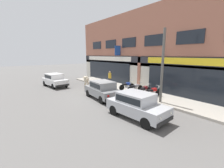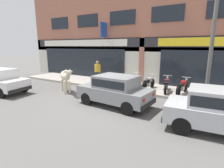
% 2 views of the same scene
% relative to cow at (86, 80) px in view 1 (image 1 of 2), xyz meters
% --- Properties ---
extents(ground_plane, '(90.00, 90.00, 0.00)m').
position_rel_cow_xyz_m(ground_plane, '(3.12, -0.49, -1.01)').
color(ground_plane, '#605E5B').
extents(sidewalk, '(19.00, 2.80, 0.16)m').
position_rel_cow_xyz_m(sidewalk, '(3.12, 3.11, -0.92)').
color(sidewalk, '#A8A093').
rests_on(sidewalk, ground).
extents(shop_building, '(23.00, 1.40, 8.04)m').
position_rel_cow_xyz_m(shop_building, '(3.12, 4.76, 2.80)').
color(shop_building, '#9E604C').
rests_on(shop_building, ground).
extents(cow, '(1.88, 1.41, 1.61)m').
position_rel_cow_xyz_m(cow, '(0.00, 0.00, 0.00)').
color(cow, beige).
rests_on(cow, ground).
extents(car_0, '(3.70, 1.86, 1.46)m').
position_rel_cow_xyz_m(car_0, '(8.12, -1.14, -0.19)').
color(car_0, black).
rests_on(car_0, ground).
extents(car_1, '(3.70, 1.85, 1.46)m').
position_rel_cow_xyz_m(car_1, '(3.82, -0.57, -0.19)').
color(car_1, black).
rests_on(car_1, ground).
extents(car_2, '(3.75, 2.02, 1.46)m').
position_rel_cow_xyz_m(car_2, '(-3.35, -2.18, -0.19)').
color(car_2, black).
rests_on(car_2, ground).
extents(motorcycle_0, '(0.52, 1.81, 0.88)m').
position_rel_cow_xyz_m(motorcycle_0, '(3.18, 2.75, -0.46)').
color(motorcycle_0, black).
rests_on(motorcycle_0, sidewalk).
extents(motorcycle_1, '(0.52, 1.81, 0.88)m').
position_rel_cow_xyz_m(motorcycle_1, '(4.31, 2.73, -0.46)').
color(motorcycle_1, black).
rests_on(motorcycle_1, sidewalk).
extents(motorcycle_2, '(0.56, 1.80, 0.88)m').
position_rel_cow_xyz_m(motorcycle_2, '(5.41, 2.73, -0.46)').
color(motorcycle_2, black).
rests_on(motorcycle_2, sidewalk).
extents(motorcycle_3, '(0.57, 1.81, 0.88)m').
position_rel_cow_xyz_m(motorcycle_3, '(6.30, 2.72, -0.46)').
color(motorcycle_3, black).
rests_on(motorcycle_3, sidewalk).
extents(pedestrian, '(0.50, 0.32, 1.60)m').
position_rel_cow_xyz_m(pedestrian, '(0.50, 2.65, 0.14)').
color(pedestrian, '#2D2D33').
rests_on(pedestrian, sidewalk).
extents(utility_pole, '(0.18, 0.18, 5.15)m').
position_rel_cow_xyz_m(utility_pole, '(7.52, 2.01, 1.73)').
color(utility_pole, '#595651').
rests_on(utility_pole, sidewalk).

